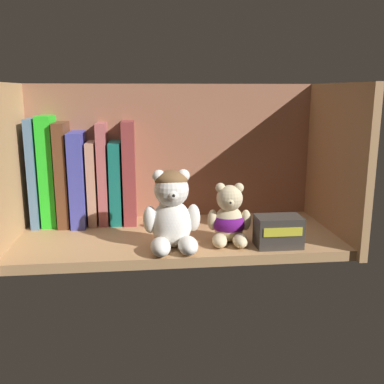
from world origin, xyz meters
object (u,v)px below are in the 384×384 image
(book_3, at_px, (80,177))
(teddy_bear_smaller, at_px, (229,219))
(book_4, at_px, (93,182))
(teddy_bear_larger, at_px, (172,212))
(book_1, at_px, (50,170))
(small_product_box, at_px, (278,231))
(book_7, at_px, (129,172))
(book_6, at_px, (116,182))
(book_0, at_px, (37,172))
(book_5, at_px, (103,173))
(book_2, at_px, (65,173))

(book_3, bearing_deg, teddy_bear_smaller, -29.56)
(book_4, relative_size, teddy_bear_larger, 1.22)
(book_1, height_order, small_product_box, book_1)
(book_1, height_order, book_4, book_1)
(book_7, xyz_separation_m, small_product_box, (0.29, -0.21, -0.09))
(teddy_bear_larger, height_order, small_product_box, teddy_bear_larger)
(book_6, distance_m, small_product_box, 0.39)
(book_1, bearing_deg, book_7, 0.00)
(teddy_bear_smaller, bearing_deg, book_0, 156.46)
(teddy_bear_larger, bearing_deg, book_3, 134.72)
(book_5, height_order, teddy_bear_smaller, book_5)
(book_3, distance_m, book_4, 0.03)
(book_4, height_order, book_5, book_5)
(teddy_bear_larger, bearing_deg, book_0, 145.68)
(book_2, relative_size, book_5, 1.01)
(book_3, relative_size, small_product_box, 2.38)
(book_0, distance_m, teddy_bear_smaller, 0.45)
(book_0, height_order, book_5, book_0)
(book_0, relative_size, book_6, 1.29)
(book_7, bearing_deg, teddy_bear_smaller, -41.53)
(book_2, bearing_deg, teddy_bear_smaller, -27.20)
(book_0, relative_size, book_7, 1.03)
(book_3, bearing_deg, book_6, 0.00)
(book_5, xyz_separation_m, book_7, (0.06, 0.00, 0.00))
(teddy_bear_smaller, bearing_deg, small_product_box, -21.22)
(small_product_box, bearing_deg, book_2, 154.00)
(book_0, distance_m, book_3, 0.10)
(book_0, bearing_deg, book_3, 0.00)
(book_1, relative_size, book_5, 1.07)
(book_5, xyz_separation_m, teddy_bear_smaller, (0.26, -0.18, -0.07))
(teddy_bear_larger, relative_size, teddy_bear_smaller, 1.27)
(book_1, distance_m, small_product_box, 0.53)
(book_0, relative_size, book_4, 1.28)
(book_2, xyz_separation_m, book_3, (0.03, 0.00, -0.01))
(book_4, bearing_deg, small_product_box, -29.61)
(book_0, xyz_separation_m, book_3, (0.09, 0.00, -0.02))
(book_2, height_order, book_3, book_2)
(book_5, bearing_deg, book_6, 0.00)
(book_0, distance_m, book_2, 0.06)
(book_1, height_order, book_3, book_1)
(book_1, xyz_separation_m, book_7, (0.18, 0.00, -0.01))
(book_2, height_order, book_4, book_2)
(teddy_bear_smaller, bearing_deg, book_1, 154.87)
(book_5, distance_m, teddy_bear_larger, 0.25)
(book_0, height_order, teddy_bear_smaller, book_0)
(teddy_bear_larger, bearing_deg, teddy_bear_smaller, 10.50)
(book_4, xyz_separation_m, book_6, (0.05, 0.00, -0.00))
(book_3, xyz_separation_m, small_product_box, (0.41, -0.21, -0.08))
(book_0, distance_m, teddy_bear_larger, 0.36)
(book_3, distance_m, teddy_bear_smaller, 0.37)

